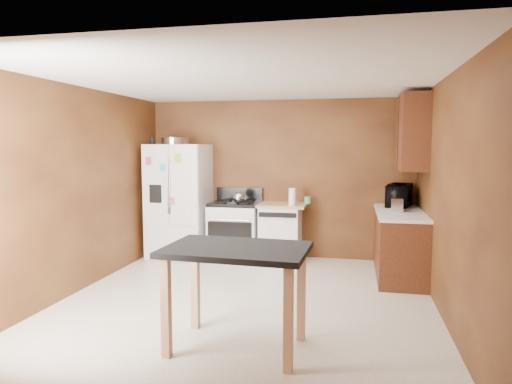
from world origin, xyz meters
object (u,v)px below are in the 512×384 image
(microwave, at_px, (399,196))
(paper_towel, at_px, (292,197))
(refrigerator, at_px, (179,201))
(toaster, at_px, (397,204))
(dishwasher, at_px, (281,232))
(island, at_px, (237,263))
(roasting_pan, at_px, (175,141))
(pen_cup, at_px, (152,141))
(gas_range, at_px, (235,230))
(kettle, at_px, (239,198))
(green_canister, at_px, (308,200))

(microwave, bearing_deg, paper_towel, 109.46)
(refrigerator, bearing_deg, toaster, -7.66)
(dishwasher, bearing_deg, island, -87.87)
(roasting_pan, xyz_separation_m, toaster, (3.35, -0.44, -0.86))
(pen_cup, relative_size, gas_range, 0.10)
(microwave, bearing_deg, refrigerator, 107.30)
(refrigerator, height_order, dishwasher, refrigerator)
(roasting_pan, relative_size, kettle, 2.44)
(green_canister, bearing_deg, gas_range, -174.29)
(microwave, relative_size, gas_range, 0.49)
(pen_cup, distance_m, green_canister, 2.60)
(pen_cup, bearing_deg, refrigerator, 19.12)
(roasting_pan, distance_m, pen_cup, 0.36)
(gas_range, bearing_deg, paper_towel, -5.23)
(pen_cup, xyz_separation_m, kettle, (1.39, 0.06, -0.87))
(dishwasher, bearing_deg, gas_range, -178.06)
(green_canister, xyz_separation_m, dishwasher, (-0.40, -0.09, -0.49))
(kettle, xyz_separation_m, gas_range, (-0.09, 0.14, -0.53))
(toaster, distance_m, island, 3.04)
(paper_towel, bearing_deg, toaster, -15.89)
(roasting_pan, xyz_separation_m, microwave, (3.42, 0.07, -0.81))
(toaster, bearing_deg, roasting_pan, 176.69)
(paper_towel, distance_m, microwave, 1.55)
(paper_towel, relative_size, dishwasher, 0.28)
(pen_cup, height_order, microwave, pen_cup)
(microwave, height_order, refrigerator, refrigerator)
(microwave, distance_m, refrigerator, 3.37)
(kettle, height_order, paper_towel, paper_towel)
(roasting_pan, height_order, gas_range, roasting_pan)
(kettle, bearing_deg, roasting_pan, 176.10)
(pen_cup, bearing_deg, roasting_pan, 20.67)
(roasting_pan, bearing_deg, paper_towel, -0.54)
(pen_cup, relative_size, refrigerator, 0.06)
(roasting_pan, bearing_deg, microwave, 1.19)
(pen_cup, bearing_deg, dishwasher, 6.17)
(toaster, bearing_deg, green_canister, 158.23)
(kettle, bearing_deg, pen_cup, -177.69)
(roasting_pan, distance_m, island, 3.70)
(roasting_pan, relative_size, microwave, 0.80)
(microwave, height_order, gas_range, microwave)
(paper_towel, height_order, gas_range, paper_towel)
(green_canister, bearing_deg, kettle, -166.38)
(kettle, bearing_deg, microwave, 3.44)
(toaster, bearing_deg, microwave, 86.55)
(paper_towel, distance_m, toaster, 1.54)
(roasting_pan, bearing_deg, pen_cup, -159.33)
(island, bearing_deg, refrigerator, 119.80)
(green_canister, relative_size, refrigerator, 0.06)
(paper_towel, bearing_deg, kettle, -176.25)
(kettle, bearing_deg, dishwasher, 14.46)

